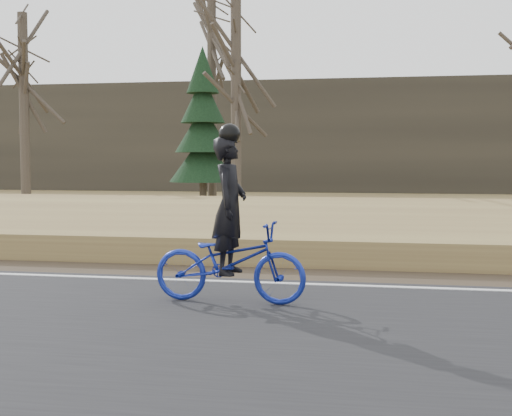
# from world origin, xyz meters

# --- Properties ---
(ground) EXTENTS (120.00, 120.00, 0.00)m
(ground) POSITION_xyz_m (0.00, 0.00, 0.00)
(ground) COLOR #9C8A4F
(ground) RESTS_ON ground
(road) EXTENTS (120.00, 6.00, 0.06)m
(road) POSITION_xyz_m (0.00, -2.50, 0.03)
(road) COLOR black
(road) RESTS_ON ground
(edge_line) EXTENTS (120.00, 0.12, 0.01)m
(edge_line) POSITION_xyz_m (0.00, 0.20, 0.07)
(edge_line) COLOR silver
(edge_line) RESTS_ON road
(shoulder) EXTENTS (120.00, 1.60, 0.04)m
(shoulder) POSITION_xyz_m (0.00, 1.20, 0.02)
(shoulder) COLOR #473A2B
(shoulder) RESTS_ON ground
(embankment) EXTENTS (120.00, 5.00, 0.44)m
(embankment) POSITION_xyz_m (0.00, 4.20, 0.22)
(embankment) COLOR #9C8A4F
(embankment) RESTS_ON ground
(ballast) EXTENTS (120.00, 3.00, 0.45)m
(ballast) POSITION_xyz_m (0.00, 8.00, 0.23)
(ballast) COLOR slate
(ballast) RESTS_ON ground
(railroad) EXTENTS (120.00, 2.40, 0.29)m
(railroad) POSITION_xyz_m (0.00, 8.00, 0.53)
(railroad) COLOR black
(railroad) RESTS_ON ballast
(treeline_backdrop) EXTENTS (120.00, 4.00, 6.00)m
(treeline_backdrop) POSITION_xyz_m (0.00, 30.00, 3.00)
(treeline_backdrop) COLOR #383328
(treeline_backdrop) RESTS_ON ground
(cyclist) EXTENTS (1.92, 0.74, 2.18)m
(cyclist) POSITION_xyz_m (0.18, -1.21, 0.74)
(cyclist) COLOR navy
(cyclist) RESTS_ON road
(bare_tree_far_left) EXTENTS (0.36, 0.36, 7.07)m
(bare_tree_far_left) POSITION_xyz_m (-11.07, 14.45, 3.54)
(bare_tree_far_left) COLOR #4B4237
(bare_tree_far_left) RESTS_ON ground
(bare_tree_left) EXTENTS (0.36, 0.36, 8.80)m
(bare_tree_left) POSITION_xyz_m (-5.08, 18.59, 4.40)
(bare_tree_left) COLOR #4B4237
(bare_tree_left) RESTS_ON ground
(bare_tree_near_left) EXTENTS (0.36, 0.36, 7.77)m
(bare_tree_near_left) POSITION_xyz_m (-3.16, 14.40, 3.89)
(bare_tree_near_left) COLOR #4B4237
(bare_tree_near_left) RESTS_ON ground
(conifer) EXTENTS (2.60, 2.60, 6.09)m
(conifer) POSITION_xyz_m (-5.00, 16.89, 2.88)
(conifer) COLOR #4B4237
(conifer) RESTS_ON ground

